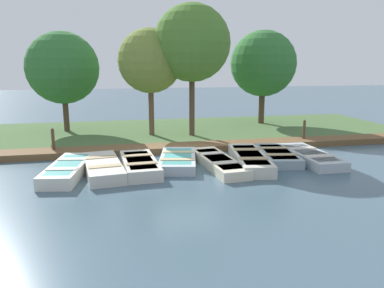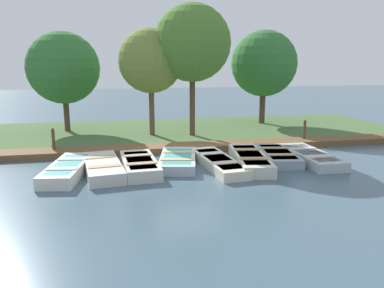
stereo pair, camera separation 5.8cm
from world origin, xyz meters
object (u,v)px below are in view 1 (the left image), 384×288
rowboat_0 (68,169)px  park_tree_left (150,61)px  rowboat_6 (277,155)px  park_tree_center (192,43)px  rowboat_2 (140,165)px  rowboat_5 (250,159)px  park_tree_right (263,64)px  rowboat_7 (310,156)px  mooring_post_near (53,142)px  park_tree_far_left (63,68)px  mooring_post_far (304,132)px  rowboat_4 (218,162)px  rowboat_3 (178,160)px  rowboat_1 (103,167)px

rowboat_0 → park_tree_left: bearing=158.4°
rowboat_6 → park_tree_center: (-4.52, -2.30, 4.23)m
rowboat_2 → rowboat_5: bearing=85.8°
park_tree_right → rowboat_7: bearing=-8.8°
mooring_post_near → park_tree_far_left: park_tree_far_left is taller
park_tree_left → park_tree_center: size_ratio=0.83×
rowboat_6 → mooring_post_far: size_ratio=2.76×
rowboat_2 → rowboat_4: size_ratio=0.82×
park_tree_right → park_tree_far_left: bearing=-88.0°
rowboat_7 → mooring_post_near: 9.73m
rowboat_5 → park_tree_right: (-7.71, 3.54, 3.27)m
rowboat_7 → rowboat_3: bearing=-95.0°
rowboat_5 → mooring_post_far: (-2.78, 3.55, 0.34)m
rowboat_4 → rowboat_5: bearing=87.2°
rowboat_5 → park_tree_far_left: bearing=-127.1°
park_tree_left → park_tree_right: (-2.26, 6.44, -0.13)m
rowboat_6 → park_tree_far_left: 11.18m
rowboat_0 → mooring_post_near: bearing=-154.7°
rowboat_1 → mooring_post_near: mooring_post_near is taller
mooring_post_near → mooring_post_far: (0.00, 10.53, 0.00)m
rowboat_2 → rowboat_7: size_ratio=0.90×
rowboat_5 → park_tree_left: size_ratio=0.72×
rowboat_0 → park_tree_far_left: bearing=-164.4°
rowboat_7 → mooring_post_far: size_ratio=3.03×
park_tree_far_left → park_tree_left: park_tree_left is taller
rowboat_7 → park_tree_center: bearing=-144.9°
park_tree_left → rowboat_2: bearing=-10.1°
mooring_post_near → rowboat_2: bearing=48.7°
rowboat_5 → rowboat_2: bearing=-81.5°
rowboat_4 → park_tree_far_left: (-7.38, -5.82, 3.11)m
mooring_post_far → park_tree_far_left: size_ratio=0.22×
park_tree_far_left → park_tree_right: size_ratio=0.95×
rowboat_0 → mooring_post_near: mooring_post_near is taller
park_tree_far_left → park_tree_center: (2.38, 5.93, 1.11)m
rowboat_0 → rowboat_7: rowboat_0 is taller
rowboat_6 → rowboat_1: bearing=-76.2°
rowboat_7 → mooring_post_far: bearing=156.6°
park_tree_left → park_tree_right: park_tree_right is taller
rowboat_3 → rowboat_6: bearing=100.8°
rowboat_0 → park_tree_far_left: 8.02m
rowboat_5 → rowboat_7: (-0.06, 2.36, -0.03)m
rowboat_3 → rowboat_4: bearing=79.1°
rowboat_1 → rowboat_0: bearing=-94.0°
rowboat_1 → rowboat_5: 5.06m
rowboat_0 → rowboat_5: bearing=99.4°
mooring_post_far → park_tree_center: (-2.18, -4.61, 3.85)m
rowboat_7 → mooring_post_near: size_ratio=3.03×
rowboat_6 → mooring_post_far: (-2.34, 2.30, 0.38)m
rowboat_3 → mooring_post_far: (-2.27, 6.04, 0.37)m
rowboat_0 → rowboat_1: rowboat_0 is taller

